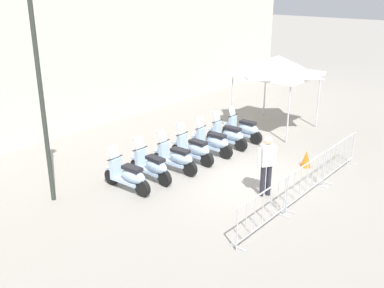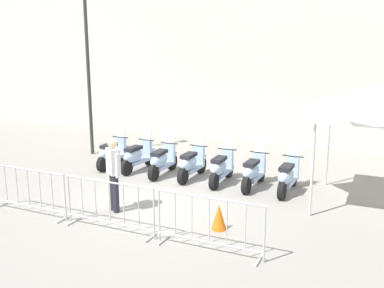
{
  "view_description": "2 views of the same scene",
  "coord_description": "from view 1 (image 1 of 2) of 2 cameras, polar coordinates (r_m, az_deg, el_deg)",
  "views": [
    {
      "loc": [
        -10.36,
        -6.45,
        5.63
      ],
      "look_at": [
        -0.73,
        1.61,
        0.98
      ],
      "focal_mm": 41.54,
      "sensor_mm": 36.0,
      "label": 1
    },
    {
      "loc": [
        5.07,
        -8.78,
        3.75
      ],
      "look_at": [
        -0.02,
        2.26,
        1.01
      ],
      "focal_mm": 40.58,
      "sensor_mm": 36.0,
      "label": 2
    }
  ],
  "objects": [
    {
      "name": "ground_plane",
      "position": [
        13.44,
        7.29,
        -4.62
      ],
      "size": [
        120.0,
        120.0,
        0.0
      ],
      "primitive_type": "plane",
      "color": "gray"
    },
    {
      "name": "barrier_segment_1",
      "position": [
        12.43,
        14.48,
        -4.61
      ],
      "size": [
        2.14,
        0.45,
        1.07
      ],
      "color": "#B2B5B7",
      "rests_on": "ground"
    },
    {
      "name": "motorcycle_5",
      "position": [
        15.79,
        4.71,
        1.12
      ],
      "size": [
        0.56,
        1.72,
        1.24
      ],
      "color": "black",
      "rests_on": "ground"
    },
    {
      "name": "motorcycle_4",
      "position": [
        15.08,
        2.69,
        0.23
      ],
      "size": [
        0.56,
        1.72,
        1.24
      ],
      "color": "black",
      "rests_on": "ground"
    },
    {
      "name": "officer_near_row_end",
      "position": [
        12.2,
        9.58,
        -2.37
      ],
      "size": [
        0.47,
        0.38,
        1.73
      ],
      "color": "#23232D",
      "rests_on": "ground"
    },
    {
      "name": "street_lamp",
      "position": [
        11.69,
        -19.06,
        8.18
      ],
      "size": [
        0.36,
        0.36,
        5.59
      ],
      "color": "#2D332D",
      "rests_on": "ground"
    },
    {
      "name": "motorcycle_6",
      "position": [
        16.51,
        6.67,
        1.92
      ],
      "size": [
        0.56,
        1.72,
        1.24
      ],
      "color": "black",
      "rests_on": "ground"
    },
    {
      "name": "motorcycle_3",
      "position": [
        14.43,
        0.25,
        -0.7
      ],
      "size": [
        0.56,
        1.72,
        1.24
      ],
      "color": "black",
      "rests_on": "ground"
    },
    {
      "name": "motorcycle_2",
      "position": [
        13.74,
        -2.04,
        -1.82
      ],
      "size": [
        0.56,
        1.72,
        1.24
      ],
      "color": "black",
      "rests_on": "ground"
    },
    {
      "name": "motorcycle_0",
      "position": [
        12.62,
        -8.17,
        -4.1
      ],
      "size": [
        0.56,
        1.72,
        1.24
      ],
      "color": "black",
      "rests_on": "ground"
    },
    {
      "name": "barrier_segment_0",
      "position": [
        10.65,
        9.07,
        -8.59
      ],
      "size": [
        2.14,
        0.45,
        1.07
      ],
      "color": "#B2B5B7",
      "rests_on": "ground"
    },
    {
      "name": "barrier_segment_2",
      "position": [
        14.34,
        18.45,
        -1.63
      ],
      "size": [
        2.14,
        0.45,
        1.07
      ],
      "color": "#B2B5B7",
      "rests_on": "ground"
    },
    {
      "name": "traffic_cone",
      "position": [
        14.62,
        14.44,
        -1.85
      ],
      "size": [
        0.32,
        0.32,
        0.55
      ],
      "primitive_type": "cone",
      "color": "orange",
      "rests_on": "ground"
    },
    {
      "name": "canopy_tent",
      "position": [
        17.67,
        10.97,
        9.81
      ],
      "size": [
        2.75,
        2.75,
        2.91
      ],
      "color": "silver",
      "rests_on": "ground"
    },
    {
      "name": "motorcycle_1",
      "position": [
        13.19,
        -5.18,
        -2.86
      ],
      "size": [
        0.56,
        1.73,
        1.24
      ],
      "color": "black",
      "rests_on": "ground"
    }
  ]
}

